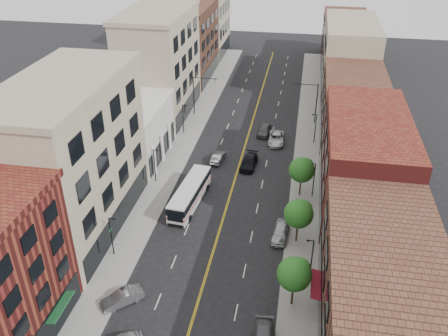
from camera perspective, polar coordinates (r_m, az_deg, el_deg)
The scene contains 31 objects.
ground at distance 47.96m, azimuth -3.90°, elevation -18.04°, with size 220.00×220.00×0.00m, color black.
sidewalk_left at distance 77.10m, azimuth -5.07°, elevation 2.59°, with size 4.00×110.00×0.15m, color gray.
sidewalk_right at distance 74.83m, azimuth 9.92°, elevation 1.31°, with size 4.00×110.00×0.15m, color gray.
bldg_l_tanoffice at distance 57.34m, azimuth -17.83°, elevation 0.88°, with size 10.00×22.00×18.00m, color tan.
bldg_l_white at distance 74.03m, azimuth -11.25°, elevation 4.26°, with size 10.00×14.00×8.00m, color silver.
bldg_l_far_a at distance 87.04m, azimuth -7.71°, elevation 12.11°, with size 10.00×20.00×18.00m, color tan.
bldg_l_far_b at distance 105.87m, azimuth -4.43°, elevation 14.72°, with size 10.00×20.00×15.00m, color brown.
bldg_l_far_c at distance 122.28m, azimuth -2.34°, elevation 18.11°, with size 10.00×16.00×20.00m, color tan.
bldg_r_near at distance 44.31m, azimuth 18.65°, elevation -15.77°, with size 10.00×26.00×10.00m, color brown.
bldg_r_mid at distance 62.88m, azimuth 16.49°, elevation 0.68°, with size 10.00×22.00×12.00m, color maroon.
bldg_r_far_a at distance 82.19m, azimuth 15.31°, elevation 7.21°, with size 10.00×20.00×10.00m, color brown.
bldg_r_far_b at distance 101.29m, azimuth 14.79°, elevation 12.82°, with size 10.00×22.00×14.00m, color tan.
bldg_r_far_c at distance 120.90m, azimuth 14.23°, elevation 14.91°, with size 10.00×18.00×11.00m, color brown.
tree_r_1 at distance 47.06m, azimuth 8.58°, elevation -12.39°, with size 3.40×3.40×5.59m.
tree_r_2 at distance 54.88m, azimuth 9.07°, elevation -5.37°, with size 3.40×3.40×5.59m.
tree_r_3 at distance 63.31m, azimuth 9.43°, elevation -0.15°, with size 3.40×3.40×5.59m.
lamp_l_1 at distance 54.42m, azimuth -13.38°, elevation -7.76°, with size 0.81×0.55×5.05m.
lamp_l_2 at distance 66.76m, azimuth -8.33°, elevation 0.52°, with size 0.81×0.55×5.05m.
lamp_l_3 at distance 80.41m, azimuth -4.92°, elevation 6.10°, with size 0.81×0.55×5.05m.
lamp_r_1 at distance 50.83m, azimuth 10.48°, elevation -10.52°, with size 0.81×0.55×5.05m.
lamp_r_2 at distance 63.87m, azimuth 10.73°, elevation -1.20°, with size 0.81×0.55×5.05m.
lamp_r_3 at distance 78.02m, azimuth 10.90°, elevation 4.86°, with size 0.81×0.55×5.05m.
signal_mast_left at distance 86.76m, azimuth -3.20°, elevation 9.23°, with size 4.49×0.18×7.20m.
signal_mast_right at distance 84.70m, azimuth 10.61°, elevation 8.21°, with size 4.49×0.18×7.20m.
city_bus at distance 62.23m, azimuth -4.13°, elevation -3.05°, with size 3.45×11.21×2.84m.
car_angle_b at distance 50.08m, azimuth -12.14°, elevation -15.03°, with size 1.50×4.30×1.42m, color gray.
car_parked_far at distance 57.18m, azimuth 6.81°, elevation -7.67°, with size 1.88×4.68×1.60m, color #A9ACB1.
car_lane_behind at distance 72.38m, azimuth -0.71°, elevation 1.29°, with size 1.44×4.12×1.36m, color #4A494E.
car_lane_a at distance 71.02m, azimuth 3.03°, elevation 0.70°, with size 2.11×5.18×1.50m, color black.
car_lane_b at distance 78.36m, azimuth 6.30°, elevation 3.56°, with size 2.52×5.46×1.52m, color #B4B8BD.
car_lane_c at distance 80.94m, azimuth 4.88°, elevation 4.59°, with size 1.91×4.74×1.62m, color #434247.
Camera 1 is at (8.63, -30.75, 35.78)m, focal length 38.00 mm.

